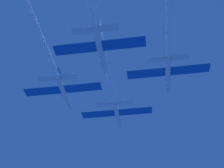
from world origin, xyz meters
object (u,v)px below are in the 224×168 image
Objects in this scene: jet_lead at (111,88)px; jet_slot at (90,6)px; jet_right_wing at (169,29)px; jet_left_wing at (53,65)px.

jet_lead is 21.25m from jet_slot.
jet_right_wing reaches higher than jet_lead.
jet_left_wing is at bearing -140.72° from jet_lead.
jet_lead is 1.12× the size of jet_left_wing.
jet_lead is 0.92× the size of jet_right_wing.
jet_right_wing reaches higher than jet_left_wing.
jet_left_wing is 16.12m from jet_slot.
jet_lead is 1.05× the size of jet_slot.
jet_lead reaches higher than jet_slot.
jet_left_wing is at bearing 129.11° from jet_slot.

